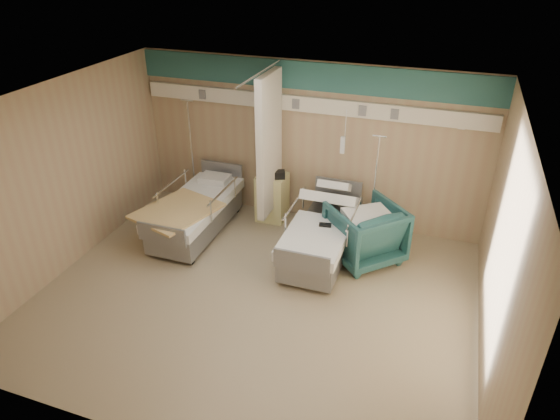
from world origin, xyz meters
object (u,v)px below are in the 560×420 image
object	(u,v)px
bed_left	(196,216)
visitor_armchair	(365,233)
bedside_cabinet	(272,197)
bed_right	(321,239)
iv_stand_right	(371,217)
iv_stand_left	(195,184)

from	to	relation	value
bed_left	visitor_armchair	world-z (taller)	visitor_armchair
bedside_cabinet	visitor_armchair	size ratio (longest dim) A/B	0.83
bed_right	bedside_cabinet	xyz separation A→B (m)	(-1.15, 0.90, 0.11)
bedside_cabinet	iv_stand_right	world-z (taller)	iv_stand_right
iv_stand_right	iv_stand_left	size ratio (longest dim) A/B	0.90
iv_stand_right	bed_right	bearing A→B (deg)	-126.78
iv_stand_right	bed_left	bearing A→B (deg)	-163.28
bedside_cabinet	visitor_armchair	xyz separation A→B (m)	(1.80, -0.73, 0.04)
bedside_cabinet	visitor_armchair	distance (m)	1.94
bed_right	iv_stand_left	world-z (taller)	iv_stand_left
bedside_cabinet	iv_stand_right	xyz separation A→B (m)	(1.79, -0.05, -0.05)
bed_left	bedside_cabinet	bearing A→B (deg)	40.60
visitor_armchair	iv_stand_left	xyz separation A→B (m)	(-3.36, 0.75, -0.05)
bed_right	bed_left	xyz separation A→B (m)	(-2.20, 0.00, 0.00)
bed_right	bed_left	world-z (taller)	same
bed_left	iv_stand_right	bearing A→B (deg)	16.72
visitor_armchair	bed_left	bearing A→B (deg)	-41.46
bed_right	iv_stand_left	size ratio (longest dim) A/B	1.06
visitor_armchair	iv_stand_left	bearing A→B (deg)	-57.48
visitor_armchair	iv_stand_left	world-z (taller)	iv_stand_left
bed_left	bedside_cabinet	distance (m)	1.39
bedside_cabinet	iv_stand_left	distance (m)	1.56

